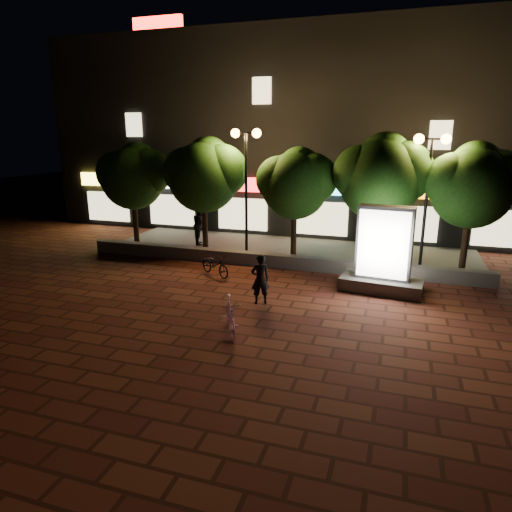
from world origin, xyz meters
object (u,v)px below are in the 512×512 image
at_px(tree_mid, 296,181).
at_px(street_lamp_right, 430,167).
at_px(ad_kiosk, 383,257).
at_px(pedestrian, 200,225).
at_px(scooter_pink, 230,316).
at_px(tree_far_right, 474,183).
at_px(tree_left, 205,173).
at_px(scooter_parked, 215,265).
at_px(tree_far_left, 134,174).
at_px(tree_right, 382,175).
at_px(street_lamp_left, 246,160).
at_px(rider, 260,279).

distance_m(tree_mid, street_lamp_right, 5.00).
height_order(tree_mid, ad_kiosk, tree_mid).
bearing_deg(pedestrian, ad_kiosk, -138.44).
distance_m(tree_mid, ad_kiosk, 5.19).
xyz_separation_m(street_lamp_right, ad_kiosk, (-1.29, -2.78, -2.75)).
height_order(tree_mid, scooter_pink, tree_mid).
height_order(tree_far_right, scooter_pink, tree_far_right).
height_order(tree_left, scooter_parked, tree_left).
distance_m(tree_far_left, scooter_parked, 6.80).
distance_m(tree_right, scooter_parked, 7.15).
height_order(street_lamp_left, ad_kiosk, street_lamp_left).
height_order(ad_kiosk, scooter_parked, ad_kiosk).
relative_size(street_lamp_right, scooter_parked, 3.14).
xyz_separation_m(tree_right, street_lamp_left, (-5.36, -0.26, 0.46)).
xyz_separation_m(scooter_pink, rider, (0.10, 2.31, 0.29)).
distance_m(tree_far_left, tree_far_right, 14.00).
xyz_separation_m(scooter_pink, pedestrian, (-4.73, 8.47, 0.50)).
xyz_separation_m(tree_left, tree_far_right, (10.50, -0.00, -0.08)).
relative_size(tree_far_left, scooter_parked, 2.91).
bearing_deg(rider, ad_kiosk, -174.89).
distance_m(tree_far_left, ad_kiosk, 11.77).
height_order(tree_right, scooter_pink, tree_right).
bearing_deg(street_lamp_left, scooter_parked, -93.84).
relative_size(tree_mid, scooter_pink, 2.75).
bearing_deg(tree_left, street_lamp_left, -7.70).
relative_size(tree_far_left, tree_right, 0.91).
bearing_deg(tree_far_left, tree_mid, -0.00).
relative_size(tree_mid, street_lamp_right, 0.90).
bearing_deg(tree_left, tree_far_right, -0.00).
bearing_deg(street_lamp_left, tree_far_right, 1.76).
bearing_deg(street_lamp_left, street_lamp_right, 0.00).
distance_m(tree_mid, street_lamp_left, 2.22).
xyz_separation_m(street_lamp_left, ad_kiosk, (5.71, -2.78, -2.88)).
bearing_deg(street_lamp_right, tree_right, 170.90).
xyz_separation_m(rider, pedestrian, (-4.83, 6.17, 0.21)).
bearing_deg(scooter_pink, rider, 58.96).
distance_m(ad_kiosk, rider, 4.24).
relative_size(tree_mid, ad_kiosk, 1.58).
xyz_separation_m(tree_right, rider, (-3.14, -5.41, -2.78)).
relative_size(tree_left, tree_mid, 1.09).
bearing_deg(street_lamp_right, tree_far_left, 178.79).
xyz_separation_m(tree_far_right, ad_kiosk, (-2.84, -3.04, -2.22)).
xyz_separation_m(scooter_pink, scooter_parked, (-2.32, 4.49, -0.07)).
height_order(tree_right, ad_kiosk, tree_right).
relative_size(tree_mid, pedestrian, 2.46).
bearing_deg(tree_far_right, tree_mid, -180.00).
relative_size(tree_far_right, street_lamp_left, 0.92).
xyz_separation_m(tree_mid, tree_far_right, (6.50, 0.00, 0.15)).
height_order(street_lamp_right, ad_kiosk, street_lamp_right).
bearing_deg(ad_kiosk, scooter_parked, -178.26).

